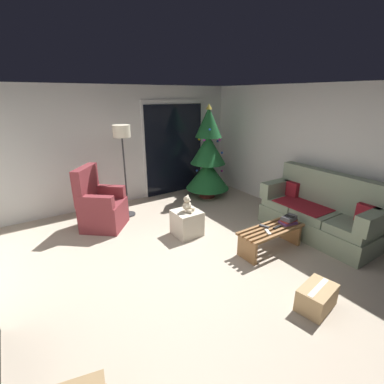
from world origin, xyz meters
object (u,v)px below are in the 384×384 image
at_px(coffee_table, 271,236).
at_px(teddy_bear_cream, 187,205).
at_px(book_stack, 289,220).
at_px(armchair, 101,207).
at_px(couch, 319,213).
at_px(ottoman, 187,223).
at_px(cardboard_box_taped_mid_floor, 317,297).
at_px(cell_phone, 290,216).
at_px(remote_white, 268,232).
at_px(christmas_tree, 208,158).
at_px(remote_black, 277,227).
at_px(remote_graphite, 264,226).
at_px(floor_lamp, 122,140).

bearing_deg(coffee_table, teddy_bear_cream, 124.82).
bearing_deg(book_stack, armchair, 135.26).
height_order(couch, ottoman, couch).
height_order(coffee_table, cardboard_box_taped_mid_floor, coffee_table).
xyz_separation_m(cell_phone, armchair, (-2.29, 2.29, -0.11)).
xyz_separation_m(armchair, teddy_bear_cream, (1.15, -1.10, 0.15)).
height_order(remote_white, cell_phone, cell_phone).
bearing_deg(couch, christmas_tree, 100.56).
bearing_deg(ottoman, book_stack, -45.70).
distance_m(couch, remote_black, 1.01).
distance_m(book_stack, christmas_tree, 2.56).
distance_m(remote_graphite, christmas_tree, 2.53).
distance_m(book_stack, teddy_bear_cream, 1.64).
distance_m(remote_white, armchair, 2.93).
xyz_separation_m(couch, remote_black, (-1.01, 0.05, -0.01)).
bearing_deg(remote_graphite, cardboard_box_taped_mid_floor, -129.69).
bearing_deg(armchair, remote_graphite, -48.78).
height_order(coffee_table, teddy_bear_cream, teddy_bear_cream).
bearing_deg(couch, armchair, 142.37).
bearing_deg(armchair, cardboard_box_taped_mid_floor, -67.08).
bearing_deg(remote_white, book_stack, 30.40).
relative_size(coffee_table, cell_phone, 7.64).
bearing_deg(floor_lamp, teddy_bear_cream, -67.55).
relative_size(coffee_table, floor_lamp, 0.62).
height_order(remote_white, floor_lamp, floor_lamp).
distance_m(remote_black, armchair, 3.05).
bearing_deg(armchair, remote_white, -52.31).
distance_m(coffee_table, book_stack, 0.40).
bearing_deg(book_stack, floor_lamp, 124.04).
xyz_separation_m(coffee_table, remote_white, (-0.16, -0.07, 0.14)).
bearing_deg(ottoman, armchair, 136.25).
relative_size(coffee_table, remote_graphite, 7.05).
bearing_deg(cell_phone, remote_white, 167.04).
height_order(christmas_tree, ottoman, christmas_tree).
relative_size(couch, armchair, 1.73).
distance_m(remote_white, christmas_tree, 2.70).
relative_size(couch, book_stack, 6.91).
height_order(couch, cardboard_box_taped_mid_floor, couch).
bearing_deg(couch, ottoman, 146.66).
xyz_separation_m(couch, cell_phone, (-0.74, 0.05, 0.11)).
bearing_deg(cell_phone, book_stack, 47.01).
distance_m(remote_graphite, ottoman, 1.30).
xyz_separation_m(couch, cardboard_box_taped_mid_floor, (-1.60, -1.05, -0.26)).
bearing_deg(couch, teddy_bear_cream, 146.76).
bearing_deg(armchair, remote_black, -48.43).
bearing_deg(remote_white, remote_graphite, 85.19).
distance_m(cell_phone, teddy_bear_cream, 1.65).
relative_size(floor_lamp, ottoman, 4.05).
bearing_deg(ottoman, cardboard_box_taped_mid_floor, -82.86).
relative_size(cell_phone, christmas_tree, 0.07).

